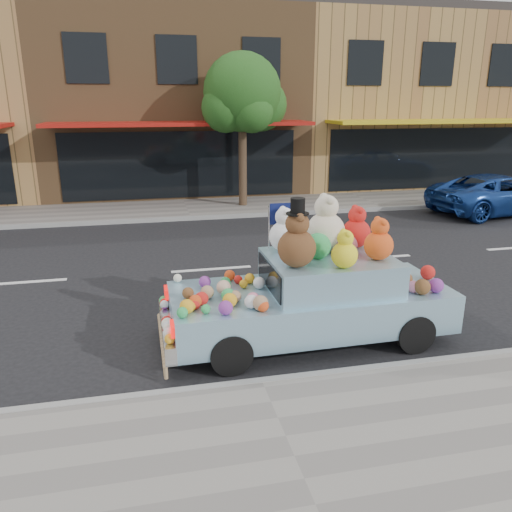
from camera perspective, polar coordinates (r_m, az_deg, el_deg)
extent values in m
plane|color=black|center=(11.30, -5.12, -1.53)|extent=(120.00, 120.00, 0.00)
cube|color=gray|center=(5.61, 4.40, -22.29)|extent=(60.00, 3.00, 0.12)
cube|color=gray|center=(17.54, -7.95, 5.36)|extent=(60.00, 3.00, 0.12)
cube|color=gray|center=(6.79, 0.65, -14.41)|extent=(60.00, 0.12, 0.13)
cube|color=gray|center=(16.08, -7.49, 4.31)|extent=(60.00, 0.12, 0.13)
cube|color=brown|center=(22.66, -9.56, 16.71)|extent=(10.00, 8.00, 7.00)
cube|color=#332D2B|center=(22.93, -10.06, 25.86)|extent=(10.00, 8.00, 0.30)
cube|color=black|center=(18.78, -8.51, 10.26)|extent=(8.50, 0.06, 2.40)
cube|color=#9F150E|center=(17.79, -8.50, 14.73)|extent=(9.00, 1.80, 0.12)
cube|color=black|center=(18.73, -18.85, 20.61)|extent=(1.40, 0.06, 1.60)
cube|color=black|center=(18.70, -9.03, 21.27)|extent=(1.40, 0.06, 1.60)
cube|color=black|center=(19.15, 0.63, 21.37)|extent=(1.40, 0.06, 1.60)
cube|color=#A07943|center=(25.30, 14.70, 16.44)|extent=(10.00, 8.00, 7.00)
cube|color=#332D2B|center=(25.54, 15.38, 24.63)|extent=(10.00, 8.00, 0.30)
cube|color=black|center=(21.89, 19.06, 10.50)|extent=(8.50, 0.06, 2.40)
cube|color=gold|center=(21.04, 20.72, 14.21)|extent=(9.00, 1.80, 0.12)
cube|color=black|center=(20.43, 12.39, 20.74)|extent=(1.40, 0.06, 1.60)
cube|color=black|center=(21.82, 20.03, 19.90)|extent=(1.40, 0.06, 1.60)
cube|color=black|center=(23.52, 26.58, 18.90)|extent=(1.40, 0.06, 1.60)
cylinder|color=#38281C|center=(17.56, -1.53, 10.62)|extent=(0.28, 0.28, 3.20)
sphere|color=#1D4814|center=(17.45, -1.60, 18.21)|extent=(2.60, 2.60, 2.60)
sphere|color=#1D4814|center=(17.88, 0.53, 16.91)|extent=(1.80, 1.80, 1.80)
sphere|color=#1D4814|center=(17.14, -3.50, 16.53)|extent=(1.60, 1.60, 1.60)
sphere|color=#1D4814|center=(16.90, -0.48, 16.21)|extent=(1.40, 1.40, 1.40)
sphere|color=#1D4814|center=(17.98, -2.95, 17.21)|extent=(1.60, 1.60, 1.60)
imported|color=#1B4196|center=(18.67, 25.97, 6.38)|extent=(4.99, 2.79, 1.32)
cylinder|color=black|center=(7.93, 17.67, -8.42)|extent=(0.60, 0.21, 0.60)
cylinder|color=black|center=(9.18, 12.79, -4.44)|extent=(0.60, 0.21, 0.60)
cylinder|color=black|center=(7.01, -2.87, -11.12)|extent=(0.60, 0.21, 0.60)
cylinder|color=black|center=(8.40, -4.81, -6.16)|extent=(0.60, 0.21, 0.60)
cube|color=#89B5CC|center=(7.91, 6.14, -5.75)|extent=(4.32, 1.75, 0.60)
cube|color=#89B5CC|center=(7.81, 8.34, -1.82)|extent=(1.92, 1.52, 0.50)
cube|color=silver|center=(7.58, -10.13, -8.24)|extent=(0.18, 1.78, 0.26)
cube|color=red|center=(6.83, -9.50, -8.20)|extent=(0.06, 0.28, 0.16)
cube|color=red|center=(8.08, -10.19, -4.12)|extent=(0.06, 0.28, 0.16)
cube|color=black|center=(7.53, 1.59, -2.37)|extent=(0.06, 1.30, 0.40)
sphere|color=#512F17|center=(7.13, 4.67, 0.89)|extent=(0.56, 0.56, 0.56)
sphere|color=#512F17|center=(7.04, 4.74, 3.69)|extent=(0.34, 0.34, 0.34)
sphere|color=#512F17|center=(6.90, 5.06, 4.36)|extent=(0.13, 0.13, 0.13)
sphere|color=#512F17|center=(7.12, 4.48, 4.79)|extent=(0.13, 0.13, 0.13)
cylinder|color=black|center=(7.00, 4.77, 4.85)|extent=(0.33, 0.33, 0.02)
cylinder|color=black|center=(6.98, 4.79, 5.73)|extent=(0.21, 0.21, 0.22)
sphere|color=beige|center=(7.98, 7.95, 2.80)|extent=(0.62, 0.62, 0.62)
sphere|color=beige|center=(7.89, 8.06, 5.58)|extent=(0.38, 0.38, 0.38)
sphere|color=beige|center=(7.75, 8.44, 6.28)|extent=(0.15, 0.15, 0.15)
sphere|color=beige|center=(7.99, 7.77, 6.64)|extent=(0.15, 0.15, 0.15)
sphere|color=#D54414|center=(7.67, 13.84, 1.19)|extent=(0.44, 0.44, 0.44)
sphere|color=#D54414|center=(7.60, 13.99, 3.25)|extent=(0.27, 0.27, 0.27)
sphere|color=#D54414|center=(7.50, 14.36, 3.73)|extent=(0.10, 0.10, 0.10)
sphere|color=#D54414|center=(7.67, 13.72, 4.06)|extent=(0.10, 0.10, 0.10)
sphere|color=red|center=(8.26, 11.37, 2.57)|extent=(0.47, 0.47, 0.47)
sphere|color=red|center=(8.19, 11.50, 4.61)|extent=(0.29, 0.29, 0.29)
sphere|color=red|center=(8.08, 11.82, 5.11)|extent=(0.11, 0.11, 0.11)
sphere|color=red|center=(8.26, 11.25, 5.40)|extent=(0.11, 0.11, 0.11)
sphere|color=white|center=(7.89, 3.25, 2.27)|extent=(0.48, 0.48, 0.48)
sphere|color=white|center=(7.81, 3.29, 4.47)|extent=(0.30, 0.30, 0.30)
sphere|color=white|center=(7.69, 3.51, 5.01)|extent=(0.11, 0.11, 0.11)
sphere|color=white|center=(7.89, 3.09, 5.33)|extent=(0.11, 0.11, 0.11)
sphere|color=yellow|center=(7.20, 10.08, 0.12)|extent=(0.38, 0.38, 0.38)
sphere|color=yellow|center=(7.13, 10.18, 2.01)|extent=(0.24, 0.24, 0.24)
sphere|color=yellow|center=(7.03, 10.47, 2.44)|extent=(0.09, 0.09, 0.09)
sphere|color=yellow|center=(7.18, 9.96, 2.77)|extent=(0.09, 0.09, 0.09)
sphere|color=green|center=(7.61, 7.08, 1.13)|extent=(0.40, 0.40, 0.40)
sphere|color=#CB657F|center=(7.85, 10.38, 1.24)|extent=(0.32, 0.32, 0.32)
sphere|color=#72297F|center=(7.37, -5.92, -4.39)|extent=(0.14, 0.14, 0.14)
sphere|color=green|center=(7.53, -3.40, -3.80)|extent=(0.15, 0.15, 0.15)
sphere|color=red|center=(6.90, 0.76, -5.69)|extent=(0.17, 0.17, 0.17)
sphere|color=#916F50|center=(6.93, 0.53, -5.40)|extent=(0.22, 0.22, 0.22)
sphere|color=green|center=(7.23, -3.20, -4.49)|extent=(0.20, 0.20, 0.20)
sphere|color=green|center=(6.79, -8.43, -6.41)|extent=(0.15, 0.15, 0.15)
sphere|color=#916F50|center=(7.21, -2.40, -4.64)|extent=(0.18, 0.18, 0.18)
sphere|color=#B61813|center=(7.94, -2.06, -2.71)|extent=(0.14, 0.14, 0.14)
sphere|color=orange|center=(6.98, -7.45, -5.75)|extent=(0.13, 0.13, 0.13)
sphere|color=orange|center=(7.76, -1.44, -3.20)|extent=(0.13, 0.13, 0.13)
sphere|color=red|center=(8.08, -3.02, -2.22)|extent=(0.18, 0.18, 0.18)
sphere|color=green|center=(7.68, -3.42, -3.35)|extent=(0.16, 0.16, 0.16)
sphere|color=green|center=(6.88, -5.75, -6.05)|extent=(0.13, 0.13, 0.13)
sphere|color=red|center=(7.08, -6.95, -5.15)|extent=(0.19, 0.19, 0.19)
sphere|color=#B61813|center=(7.03, -6.98, -5.56)|extent=(0.13, 0.13, 0.13)
sphere|color=silver|center=(7.00, -0.54, -5.24)|extent=(0.20, 0.20, 0.20)
sphere|color=green|center=(7.82, -3.51, -2.98)|extent=(0.16, 0.16, 0.16)
sphere|color=orange|center=(7.94, -0.72, -2.59)|extent=(0.17, 0.17, 0.17)
sphere|color=#72297F|center=(7.80, -5.87, -2.96)|extent=(0.19, 0.19, 0.19)
sphere|color=#CB657F|center=(7.10, -0.34, -4.94)|extent=(0.19, 0.19, 0.19)
sphere|color=brown|center=(7.41, -7.78, -4.22)|extent=(0.17, 0.17, 0.17)
sphere|color=#916F50|center=(7.37, -5.60, -4.13)|extent=(0.20, 0.20, 0.20)
sphere|color=#72297F|center=(6.81, -3.50, -5.93)|extent=(0.20, 0.20, 0.20)
sphere|color=orange|center=(7.05, -3.01, -5.07)|extent=(0.21, 0.21, 0.21)
sphere|color=#ECE8BC|center=(8.10, -8.96, -2.51)|extent=(0.14, 0.14, 0.14)
sphere|color=#B61813|center=(7.15, -6.24, -4.86)|extent=(0.20, 0.20, 0.20)
sphere|color=silver|center=(7.73, 0.36, -3.09)|extent=(0.19, 0.19, 0.19)
sphere|color=orange|center=(6.90, -7.90, -5.73)|extent=(0.20, 0.20, 0.20)
sphere|color=#D8A88C|center=(7.48, -3.72, -3.59)|extent=(0.22, 0.22, 0.22)
sphere|color=#B61813|center=(8.03, -10.46, -5.25)|extent=(0.13, 0.13, 0.13)
sphere|color=orange|center=(6.84, -9.85, -9.31)|extent=(0.14, 0.14, 0.14)
sphere|color=#ECE8BC|center=(7.24, -10.09, -7.62)|extent=(0.17, 0.17, 0.17)
sphere|color=#ECE8BC|center=(7.16, -10.03, -8.07)|extent=(0.14, 0.14, 0.14)
sphere|color=silver|center=(6.97, -9.93, -8.70)|extent=(0.16, 0.16, 0.16)
sphere|color=#72297F|center=(7.93, -10.42, -5.56)|extent=(0.12, 0.12, 0.12)
sphere|color=green|center=(8.08, -10.49, -5.01)|extent=(0.15, 0.15, 0.15)
sphere|color=silver|center=(7.94, -10.42, -5.48)|extent=(0.14, 0.14, 0.14)
sphere|color=silver|center=(7.18, -10.05, -7.94)|extent=(0.15, 0.15, 0.15)
sphere|color=#B61813|center=(7.35, -10.14, -7.31)|extent=(0.15, 0.15, 0.15)
sphere|color=brown|center=(8.09, 16.57, -2.60)|extent=(0.26, 0.26, 0.26)
sphere|color=#72297F|center=(8.03, 19.90, -3.20)|extent=(0.23, 0.23, 0.23)
sphere|color=brown|center=(7.89, 18.48, -3.37)|extent=(0.24, 0.24, 0.24)
sphere|color=#72297F|center=(8.68, 13.34, -1.15)|extent=(0.21, 0.21, 0.21)
sphere|color=#B61813|center=(8.58, 19.04, -1.78)|extent=(0.24, 0.24, 0.24)
sphere|color=orange|center=(8.58, 13.74, -1.30)|extent=(0.24, 0.24, 0.24)
sphere|color=#CB657F|center=(7.94, 17.56, -3.37)|extent=(0.19, 0.19, 0.19)
cylinder|color=#997A54|center=(6.93, -10.27, -13.02)|extent=(0.06, 0.06, 0.17)
sphere|color=#997A54|center=(6.89, -10.31, -12.34)|extent=(0.07, 0.07, 0.07)
cylinder|color=#997A54|center=(7.02, -10.31, -12.64)|extent=(0.06, 0.06, 0.17)
sphere|color=#997A54|center=(6.97, -10.36, -11.96)|extent=(0.07, 0.07, 0.07)
cylinder|color=#997A54|center=(7.10, -10.36, -12.26)|extent=(0.06, 0.06, 0.17)
sphere|color=#997A54|center=(7.05, -10.40, -11.59)|extent=(0.07, 0.07, 0.07)
cylinder|color=#997A54|center=(7.18, -10.40, -11.90)|extent=(0.06, 0.06, 0.17)
sphere|color=#997A54|center=(7.13, -10.44, -11.23)|extent=(0.07, 0.07, 0.07)
cylinder|color=#997A54|center=(7.26, -10.45, -11.54)|extent=(0.06, 0.06, 0.17)
sphere|color=#997A54|center=(7.22, -10.49, -10.88)|extent=(0.07, 0.07, 0.07)
cylinder|color=#997A54|center=(7.35, -10.49, -11.19)|extent=(0.06, 0.06, 0.17)
sphere|color=#997A54|center=(7.30, -10.53, -10.53)|extent=(0.07, 0.07, 0.07)
cylinder|color=#997A54|center=(7.43, -10.53, -10.85)|extent=(0.06, 0.06, 0.17)
sphere|color=#997A54|center=(7.39, -10.57, -10.20)|extent=(0.07, 0.07, 0.07)
cylinder|color=#997A54|center=(7.51, -10.57, -10.51)|extent=(0.06, 0.06, 0.17)
sphere|color=#997A54|center=(7.47, -10.61, -9.87)|extent=(0.07, 0.07, 0.07)
cylinder|color=#997A54|center=(7.60, -10.61, -10.19)|extent=(0.06, 0.06, 0.17)
sphere|color=#997A54|center=(7.55, -10.65, -9.55)|extent=(0.07, 0.07, 0.07)
cylinder|color=#997A54|center=(7.68, -10.65, -9.87)|extent=(0.06, 0.06, 0.17)
sphere|color=#997A54|center=(7.64, -10.69, -9.23)|extent=(0.07, 0.07, 0.07)
cylinder|color=#997A54|center=(7.77, -10.68, -9.56)|extent=(0.06, 0.06, 0.17)
sphere|color=#997A54|center=(7.72, -10.72, -8.93)|extent=(0.07, 0.07, 0.07)
cylinder|color=#997A54|center=(7.85, -10.72, -9.25)|extent=(0.06, 0.06, 0.17)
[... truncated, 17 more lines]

